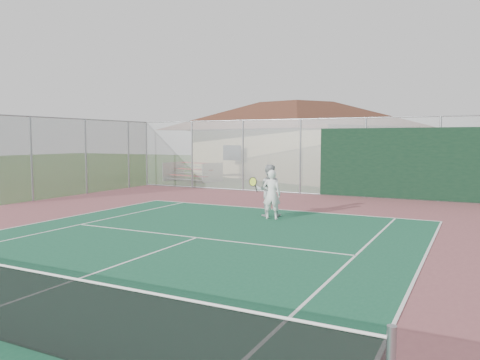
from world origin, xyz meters
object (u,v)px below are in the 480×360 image
clubhouse (296,132)px  player_white_front (271,195)px  player_grey_back (269,191)px  bleachers (192,171)px

clubhouse → player_white_front: 17.84m
clubhouse → player_grey_back: 17.35m
bleachers → player_grey_back: bearing=-36.1°
bleachers → player_grey_back: player_grey_back is taller
clubhouse → player_grey_back: clubhouse is taller
player_grey_back → player_white_front: bearing=101.4°
player_white_front → player_grey_back: player_grey_back is taller
clubhouse → player_grey_back: size_ratio=9.69×
bleachers → player_white_front: size_ratio=2.07×
clubhouse → player_white_front: (5.43, -16.83, -2.28)m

